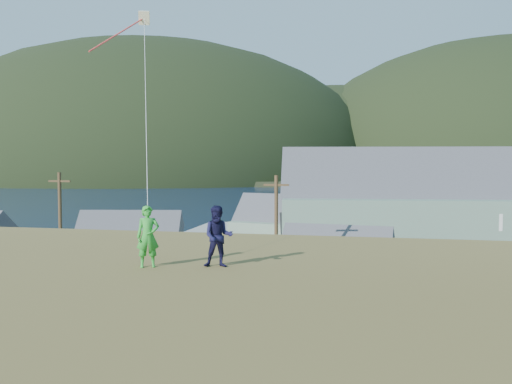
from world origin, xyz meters
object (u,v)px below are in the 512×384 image
wharf (291,233)px  shed_palegreen_near (129,245)px  lodge (494,213)px  kite_flyer_green (148,236)px  shed_white (335,265)px  shed_palegreen_far (289,228)px  kite_flyer_navy (218,236)px

wharf → shed_palegreen_near: 29.13m
lodge → kite_flyer_green: (-16.28, -40.91, 2.81)m
lodge → shed_white: bearing=-140.3°
shed_palegreen_near → kite_flyer_green: 36.46m
lodge → shed_palegreen_near: size_ratio=3.94×
shed_palegreen_near → shed_palegreen_far: size_ratio=0.79×
lodge → shed_palegreen_near: lodge is taller
wharf → shed_white: (8.11, -32.79, 2.00)m
shed_palegreen_far → kite_flyer_navy: bearing=-70.1°
shed_white → shed_palegreen_far: bearing=116.3°
shed_white → kite_flyer_green: kite_flyer_green is taller
kite_flyer_green → shed_white: bearing=58.4°
shed_palegreen_near → lodge: bearing=3.9°
shed_white → kite_flyer_green: size_ratio=5.29×
wharf → shed_white: shed_white is taller
wharf → shed_palegreen_near: bearing=-111.0°
shed_palegreen_near → shed_palegreen_far: (12.51, 11.73, 0.46)m
shed_palegreen_near → kite_flyer_navy: kite_flyer_navy is taller
kite_flyer_green → kite_flyer_navy: size_ratio=1.00×
shed_palegreen_far → shed_palegreen_near: bearing=-123.2°
shed_white → kite_flyer_green: bearing=-89.1°
shed_palegreen_far → kite_flyer_navy: size_ratio=7.87×
kite_flyer_navy → kite_flyer_green: bearing=179.7°
kite_flyer_navy → lodge: bearing=57.5°
wharf → shed_palegreen_far: 15.75m
shed_palegreen_near → shed_palegreen_far: shed_palegreen_far is taller
wharf → kite_flyer_green: 60.36m
wharf → kite_flyer_navy: size_ratio=16.07×
shed_palegreen_far → lodge: bearing=3.8°
wharf → kite_flyer_green: bearing=-85.1°
shed_white → shed_palegreen_far: size_ratio=0.67×
lodge → kite_flyer_navy: (-14.48, -40.51, 2.81)m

